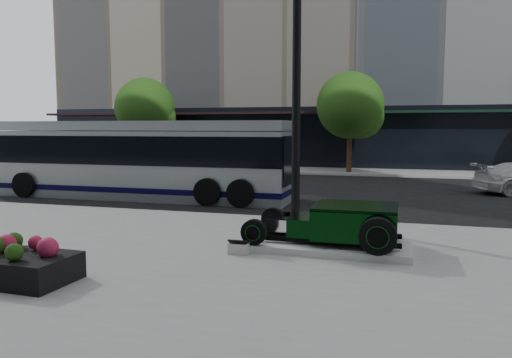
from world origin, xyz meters
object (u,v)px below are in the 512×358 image
(hot_rod, at_px, (345,222))
(flower_planter, at_px, (8,264))
(transit_bus, at_px, (138,159))
(lamppost, at_px, (296,89))

(hot_rod, height_order, flower_planter, hot_rod)
(flower_planter, relative_size, transit_bus, 0.19)
(transit_bus, bearing_deg, flower_planter, -71.77)
(hot_rod, xyz_separation_m, lamppost, (-1.72, 3.05, 3.03))
(lamppost, bearing_deg, hot_rod, -60.58)
(lamppost, height_order, flower_planter, lamppost)
(hot_rod, relative_size, flower_planter, 1.39)
(hot_rod, relative_size, transit_bus, 0.27)
(lamppost, distance_m, transit_bus, 8.12)
(lamppost, xyz_separation_m, transit_bus, (-6.94, 3.56, -2.24))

